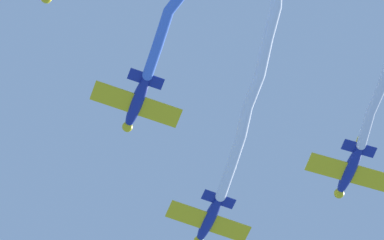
% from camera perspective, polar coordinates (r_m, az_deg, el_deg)
% --- Properties ---
extents(airplane_lead, '(4.60, 6.19, 1.56)m').
position_cam_1_polar(airplane_lead, '(65.77, 1.05, -6.33)').
color(airplane_lead, navy).
extents(smoke_trail_lead, '(20.88, 4.90, 4.62)m').
position_cam_1_polar(smoke_trail_lead, '(61.98, 4.14, 4.10)').
color(smoke_trail_lead, white).
extents(airplane_left_wing, '(4.57, 6.16, 1.56)m').
position_cam_1_polar(airplane_left_wing, '(61.22, -3.50, 1.07)').
color(airplane_left_wing, navy).
extents(airplane_right_wing, '(4.65, 6.23, 1.56)m').
position_cam_1_polar(airplane_right_wing, '(64.90, 9.84, -3.19)').
color(airplane_right_wing, navy).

